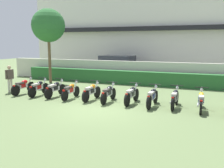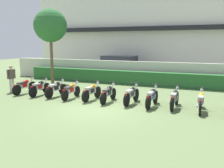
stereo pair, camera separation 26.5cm
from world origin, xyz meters
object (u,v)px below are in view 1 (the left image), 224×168
Objects in this scene: motorcycle_in_row_1 at (39,88)px; motorcycle_in_row_3 at (71,91)px; motorcycle_in_row_5 at (108,93)px; motorcycle_in_row_0 at (23,86)px; motorcycle_in_row_4 at (92,91)px; inspector_person at (10,77)px; motorcycle_in_row_9 at (201,101)px; parked_car at (119,67)px; tree_near_inspector at (48,26)px; motorcycle_in_row_7 at (152,97)px; motorcycle_in_row_8 at (175,98)px; motorcycle_in_row_2 at (55,89)px; motorcycle_in_row_6 at (132,94)px.

motorcycle_in_row_1 reaches higher than motorcycle_in_row_3.
motorcycle_in_row_0 is at bearing 89.48° from motorcycle_in_row_5.
motorcycle_in_row_4 is 5.53m from inspector_person.
parked_car is at bearing 37.89° from motorcycle_in_row_9.
parked_car is 6.49m from tree_near_inspector.
motorcycle_in_row_4 is at bearing 89.55° from motorcycle_in_row_7.
motorcycle_in_row_8 is at bearing -88.79° from motorcycle_in_row_0.
motorcycle_in_row_2 reaches higher than motorcycle_in_row_3.
parked_car is at bearing 16.66° from motorcycle_in_row_5.
motorcycle_in_row_7 reaches higher than motorcycle_in_row_8.
motorcycle_in_row_8 is (2.05, 0.02, -0.00)m from motorcycle_in_row_6.
motorcycle_in_row_2 is at bearing 93.26° from motorcycle_in_row_6.
motorcycle_in_row_2 is 0.99× the size of motorcycle_in_row_4.
motorcycle_in_row_0 is 5.37m from motorcycle_in_row_5.
motorcycle_in_row_6 is (2.17, -0.01, 0.01)m from motorcycle_in_row_4.
motorcycle_in_row_1 is 0.95× the size of motorcycle_in_row_7.
motorcycle_in_row_4 is at bearing 87.22° from motorcycle_in_row_9.
motorcycle_in_row_2 is at bearing 93.53° from motorcycle_in_row_4.
motorcycle_in_row_7 is 1.00× the size of motorcycle_in_row_9.
motorcycle_in_row_4 is at bearing -1.50° from inspector_person.
motorcycle_in_row_3 is 6.52m from motorcycle_in_row_9.
motorcycle_in_row_5 is (0.99, -0.10, -0.00)m from motorcycle_in_row_4.
motorcycle_in_row_3 is at bearing 88.56° from motorcycle_in_row_9.
parked_car is 8.96m from inspector_person.
motorcycle_in_row_6 is 2.05m from motorcycle_in_row_8.
tree_near_inspector is 5.71m from motorcycle_in_row_0.
motorcycle_in_row_4 is at bearing -87.14° from motorcycle_in_row_2.
motorcycle_in_row_3 is (4.30, -4.31, -3.72)m from tree_near_inspector.
motorcycle_in_row_9 reaches higher than motorcycle_in_row_5.
motorcycle_in_row_1 is at bearing -62.60° from tree_near_inspector.
motorcycle_in_row_4 is 0.96× the size of motorcycle_in_row_7.
motorcycle_in_row_2 is at bearing 87.62° from motorcycle_in_row_9.
motorcycle_in_row_8 is at bearing -90.43° from motorcycle_in_row_1.
motorcycle_in_row_8 is (9.69, -4.17, -3.70)m from tree_near_inspector.
tree_near_inspector reaches higher than motorcycle_in_row_2.
tree_near_inspector reaches higher than parked_car.
motorcycle_in_row_0 is 0.99× the size of motorcycle_in_row_7.
motorcycle_in_row_3 is 5.39m from motorcycle_in_row_8.
motorcycle_in_row_5 is at bearing 91.10° from motorcycle_in_row_7.
parked_car is 2.48× the size of motorcycle_in_row_8.
motorcycle_in_row_1 is at bearing -5.62° from inspector_person.
motorcycle_in_row_3 is (0.25, -8.24, -0.50)m from parked_car.
tree_near_inspector is 12.22m from motorcycle_in_row_9.
motorcycle_in_row_7 is at bearing -93.43° from motorcycle_in_row_6.
tree_near_inspector is 2.94× the size of motorcycle_in_row_2.
tree_near_inspector is 2.98× the size of motorcycle_in_row_3.
tree_near_inspector is 2.84× the size of motorcycle_in_row_6.
parked_car is 2.52× the size of motorcycle_in_row_4.
motorcycle_in_row_6 and motorcycle_in_row_7 have the same top height.
parked_car is at bearing -13.80° from motorcycle_in_row_1.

